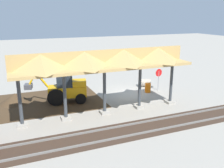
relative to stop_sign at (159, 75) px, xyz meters
name	(u,v)px	position (x,y,z in m)	size (l,w,h in m)	color
ground_plane	(130,93)	(3.02, -0.16, -1.57)	(120.00, 120.00, 0.00)	gray
dirt_work_zone	(42,102)	(11.23, -0.83, -1.57)	(10.24, 7.00, 0.01)	#42301E
platform_canopy	(104,60)	(7.09, 3.58, 2.58)	(13.21, 3.20, 4.90)	#9E998E
rail_tracks	(176,122)	(3.02, 7.03, -1.54)	(60.00, 2.58, 0.15)	slate
stop_sign	(159,75)	(0.00, 0.00, 0.00)	(0.76, 0.13, 2.19)	gray
backhoe	(66,88)	(9.25, -0.10, -0.30)	(5.20, 2.37, 2.82)	orange
dirt_mound	(15,103)	(13.35, -1.60, -1.57)	(5.10, 5.10, 1.70)	#42301E
concrete_pipe	(145,83)	(0.56, -1.72, -1.16)	(1.39, 1.21, 0.82)	#9E9384
traffic_barrel	(148,88)	(1.27, 0.16, -1.12)	(0.56, 0.56, 0.90)	orange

